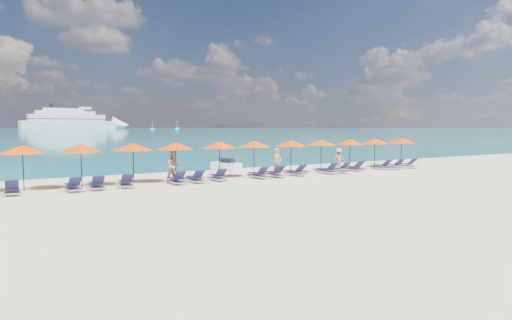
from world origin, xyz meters
TOP-DOWN VIEW (x-y plane):
  - ground at (0.00, 0.00)m, footprint 1400.00×1400.00m
  - sea at (0.00, 660.00)m, footprint 1600.00×1300.00m
  - cruise_ship at (63.42, 570.44)m, footprint 135.27×39.54m
  - sailboat_near at (139.04, 503.95)m, footprint 5.11×1.70m
  - sailboat_far at (189.92, 558.32)m, footprint 5.91×1.97m
  - jetski at (1.00, 9.03)m, footprint 1.56×2.55m
  - beachgoer_a at (2.01, 3.86)m, footprint 0.76×0.62m
  - beachgoer_b at (-4.29, 4.88)m, footprint 0.91×0.61m
  - beachgoer_c at (7.54, 4.65)m, footprint 1.15×0.84m
  - umbrella_1 at (-11.70, 5.24)m, footprint 2.10×2.10m
  - umbrella_2 at (-9.08, 5.17)m, footprint 2.10×2.10m
  - umbrella_3 at (-6.41, 5.29)m, footprint 2.10×2.10m
  - umbrella_4 at (-3.99, 5.32)m, footprint 2.10×2.10m
  - umbrella_5 at (-1.27, 5.24)m, footprint 2.10×2.10m
  - umbrella_6 at (1.20, 5.36)m, footprint 2.10×2.10m
  - umbrella_7 at (3.90, 5.15)m, footprint 2.10×2.10m
  - umbrella_8 at (6.60, 5.39)m, footprint 2.10×2.10m
  - umbrella_9 at (9.05, 5.15)m, footprint 2.10×2.10m
  - umbrella_10 at (11.60, 5.25)m, footprint 2.10×2.10m
  - umbrella_11 at (14.36, 5.16)m, footprint 2.10×2.10m
  - lounger_2 at (-12.20, 4.15)m, footprint 0.63×1.70m
  - lounger_3 at (-9.65, 3.96)m, footprint 0.73×1.74m
  - lounger_4 at (-8.56, 3.96)m, footprint 0.65×1.71m
  - lounger_5 at (-7.12, 4.00)m, footprint 0.78×1.75m
  - lounger_6 at (-4.47, 3.91)m, footprint 0.63×1.71m
  - lounger_7 at (-3.33, 4.00)m, footprint 0.63×1.71m
  - lounger_8 at (-1.91, 4.12)m, footprint 0.72×1.73m
  - lounger_9 at (0.71, 3.95)m, footprint 0.66×1.72m
  - lounger_10 at (1.91, 3.96)m, footprint 0.65×1.71m
  - lounger_11 at (3.42, 3.92)m, footprint 0.74×1.74m
  - lounger_12 at (5.98, 3.93)m, footprint 0.67×1.72m
  - lounger_13 at (6.98, 3.88)m, footprint 0.74×1.74m
  - lounger_14 at (8.61, 4.17)m, footprint 0.79×1.75m
  - lounger_15 at (11.22, 4.14)m, footprint 0.67×1.72m
  - lounger_16 at (12.25, 3.96)m, footprint 0.63×1.70m
  - lounger_17 at (13.71, 4.03)m, footprint 0.62×1.70m

SIDE VIEW (x-z plane):
  - ground at x=0.00m, z-range 0.00..0.00m
  - sea at x=0.00m, z-range 0.00..0.01m
  - lounger_2 at x=-12.20m, z-range -0.09..0.56m
  - lounger_3 at x=-9.65m, z-range -0.09..0.56m
  - lounger_4 at x=-8.56m, z-range -0.09..0.56m
  - lounger_5 at x=-7.12m, z-range -0.09..0.56m
  - lounger_6 at x=-4.47m, z-range -0.09..0.56m
  - lounger_7 at x=-3.33m, z-range -0.09..0.56m
  - lounger_8 at x=-1.91m, z-range -0.09..0.56m
  - lounger_9 at x=0.71m, z-range -0.09..0.56m
  - lounger_10 at x=1.91m, z-range -0.09..0.56m
  - lounger_11 at x=3.42m, z-range -0.09..0.56m
  - lounger_12 at x=5.98m, z-range -0.09..0.56m
  - lounger_13 at x=6.98m, z-range -0.09..0.56m
  - lounger_14 at x=8.61m, z-range -0.09..0.56m
  - lounger_15 at x=11.22m, z-range -0.09..0.56m
  - lounger_16 at x=12.25m, z-range -0.09..0.56m
  - lounger_17 at x=13.71m, z-range -0.09..0.56m
  - jetski at x=1.00m, z-range -0.08..0.78m
  - beachgoer_c at x=7.54m, z-range 0.00..1.61m
  - beachgoer_b at x=-4.29m, z-range 0.00..1.74m
  - beachgoer_a at x=2.01m, z-range 0.00..1.80m
  - sailboat_near at x=139.04m, z-range -3.72..5.64m
  - sailboat_far at x=189.92m, z-range -4.31..6.53m
  - umbrella_1 at x=-11.70m, z-range 0.88..3.16m
  - umbrella_2 at x=-9.08m, z-range 0.88..3.16m
  - umbrella_3 at x=-6.41m, z-range 0.88..3.16m
  - umbrella_4 at x=-3.99m, z-range 0.88..3.16m
  - umbrella_5 at x=-1.27m, z-range 0.88..3.16m
  - umbrella_6 at x=1.20m, z-range 0.88..3.16m
  - umbrella_7 at x=3.90m, z-range 0.88..3.16m
  - umbrella_8 at x=6.60m, z-range 0.88..3.16m
  - umbrella_9 at x=9.05m, z-range 0.88..3.16m
  - umbrella_10 at x=11.60m, z-range 0.88..3.16m
  - umbrella_11 at x=14.36m, z-range 0.88..3.16m
  - cruise_ship at x=63.42m, z-range -8.92..28.28m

